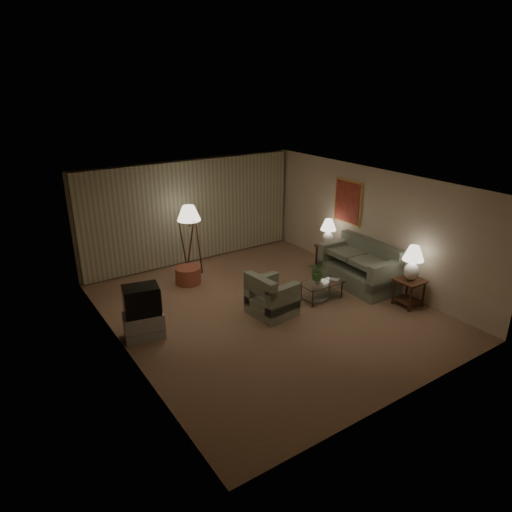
{
  "coord_description": "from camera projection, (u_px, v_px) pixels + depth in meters",
  "views": [
    {
      "loc": [
        -4.97,
        -7.03,
        4.58
      ],
      "look_at": [
        0.12,
        0.6,
        1.0
      ],
      "focal_mm": 32.0,
      "sensor_mm": 36.0,
      "label": 1
    }
  ],
  "objects": [
    {
      "name": "floor_lamp",
      "position": [
        190.0,
        239.0,
        11.14
      ],
      "size": [
        0.57,
        0.57,
        1.75
      ],
      "color": "#361A0E",
      "rests_on": "ground"
    },
    {
      "name": "tv_cabinet",
      "position": [
        144.0,
        325.0,
        8.57
      ],
      "size": [
        0.91,
        0.75,
        0.5
      ],
      "primitive_type": "cube",
      "rotation": [
        0.0,
        0.0,
        -0.2
      ],
      "color": "#9E9EA0",
      "rests_on": "ground"
    },
    {
      "name": "sofa",
      "position": [
        358.0,
        269.0,
        10.69
      ],
      "size": [
        1.95,
        1.08,
        0.83
      ],
      "rotation": [
        0.0,
        0.0,
        -1.61
      ],
      "color": "gray",
      "rests_on": "ground"
    },
    {
      "name": "table_lamp_near",
      "position": [
        413.0,
        260.0,
        9.5
      ],
      "size": [
        0.44,
        0.44,
        0.76
      ],
      "color": "white",
      "rests_on": "side_table_near"
    },
    {
      "name": "ground",
      "position": [
        267.0,
        310.0,
        9.68
      ],
      "size": [
        7.0,
        7.0,
        0.0
      ],
      "primitive_type": "plane",
      "color": "tan",
      "rests_on": "ground"
    },
    {
      "name": "side_table_far",
      "position": [
        327.0,
        252.0,
        11.75
      ],
      "size": [
        0.51,
        0.43,
        0.6
      ],
      "color": "#361A0E",
      "rests_on": "ground"
    },
    {
      "name": "ottoman",
      "position": [
        188.0,
        275.0,
        10.88
      ],
      "size": [
        0.79,
        0.79,
        0.4
      ],
      "primitive_type": "cylinder",
      "rotation": [
        0.0,
        0.0,
        -0.41
      ],
      "color": "#9E4B35",
      "rests_on": "ground"
    },
    {
      "name": "coffee_table",
      "position": [
        322.0,
        288.0,
        10.04
      ],
      "size": [
        0.99,
        0.54,
        0.41
      ],
      "color": "silver",
      "rests_on": "ground"
    },
    {
      "name": "crt_tv",
      "position": [
        141.0,
        300.0,
        8.38
      ],
      "size": [
        0.82,
        0.71,
        0.55
      ],
      "primitive_type": "cube",
      "rotation": [
        0.0,
        0.0,
        -0.2
      ],
      "color": "black",
      "rests_on": "tv_cabinet"
    },
    {
      "name": "table_lamp_far",
      "position": [
        328.0,
        230.0,
        11.53
      ],
      "size": [
        0.4,
        0.4,
        0.69
      ],
      "color": "white",
      "rests_on": "side_table_far"
    },
    {
      "name": "vase",
      "position": [
        317.0,
        281.0,
        9.89
      ],
      "size": [
        0.15,
        0.15,
        0.14
      ],
      "primitive_type": "imported",
      "rotation": [
        0.0,
        0.0,
        -0.15
      ],
      "color": "white",
      "rests_on": "coffee_table"
    },
    {
      "name": "side_table_near",
      "position": [
        409.0,
        288.0,
        9.73
      ],
      "size": [
        0.54,
        0.54,
        0.6
      ],
      "color": "#361A0E",
      "rests_on": "ground"
    },
    {
      "name": "room_shell",
      "position": [
        230.0,
        214.0,
        10.22
      ],
      "size": [
        6.04,
        7.02,
        2.72
      ],
      "color": "beige",
      "rests_on": "ground"
    },
    {
      "name": "flowers",
      "position": [
        318.0,
        269.0,
        9.79
      ],
      "size": [
        0.41,
        0.36,
        0.44
      ],
      "primitive_type": "imported",
      "rotation": [
        0.0,
        0.0,
        0.05
      ],
      "color": "#518039",
      "rests_on": "vase"
    },
    {
      "name": "armchair",
      "position": [
        272.0,
        298.0,
        9.39
      ],
      "size": [
        1.0,
        0.96,
        0.72
      ],
      "rotation": [
        0.0,
        0.0,
        1.66
      ],
      "color": "gray",
      "rests_on": "ground"
    },
    {
      "name": "book",
      "position": [
        334.0,
        281.0,
        10.04
      ],
      "size": [
        0.23,
        0.25,
        0.02
      ],
      "primitive_type": "imported",
      "rotation": [
        0.0,
        0.0,
        0.59
      ],
      "color": "olive",
      "rests_on": "coffee_table"
    }
  ]
}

